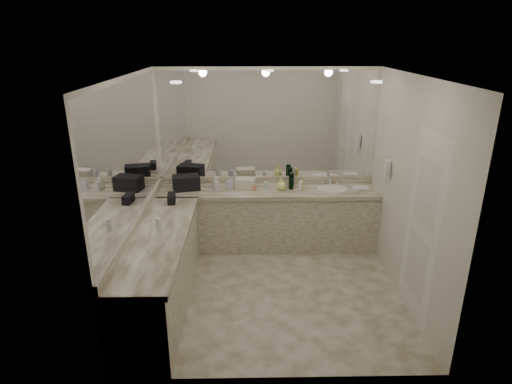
{
  "coord_description": "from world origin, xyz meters",
  "views": [
    {
      "loc": [
        -0.27,
        -4.65,
        2.99
      ],
      "look_at": [
        -0.18,
        0.4,
        1.15
      ],
      "focal_mm": 30.0,
      "sensor_mm": 36.0,
      "label": 1
    }
  ],
  "objects_px": {
    "sink": "(332,189)",
    "soap_bottle_a": "(215,180)",
    "black_toiletry_bag": "(186,182)",
    "cream_cosmetic_case": "(245,183)",
    "hand_towel": "(361,189)",
    "soap_bottle_c": "(281,184)",
    "soap_bottle_b": "(230,183)",
    "wall_phone": "(387,169)"
  },
  "relations": [
    {
      "from": "soap_bottle_b",
      "to": "wall_phone",
      "type": "bearing_deg",
      "value": -13.68
    },
    {
      "from": "sink",
      "to": "hand_towel",
      "type": "distance_m",
      "value": 0.41
    },
    {
      "from": "hand_towel",
      "to": "soap_bottle_c",
      "type": "height_order",
      "value": "soap_bottle_c"
    },
    {
      "from": "sink",
      "to": "cream_cosmetic_case",
      "type": "distance_m",
      "value": 1.27
    },
    {
      "from": "black_toiletry_bag",
      "to": "soap_bottle_c",
      "type": "distance_m",
      "value": 1.37
    },
    {
      "from": "cream_cosmetic_case",
      "to": "hand_towel",
      "type": "relative_size",
      "value": 1.25
    },
    {
      "from": "cream_cosmetic_case",
      "to": "soap_bottle_a",
      "type": "xyz_separation_m",
      "value": [
        -0.44,
        0.04,
        0.04
      ]
    },
    {
      "from": "soap_bottle_a",
      "to": "soap_bottle_c",
      "type": "xyz_separation_m",
      "value": [
        0.96,
        -0.1,
        -0.03
      ]
    },
    {
      "from": "sink",
      "to": "black_toiletry_bag",
      "type": "xyz_separation_m",
      "value": [
        -2.12,
        0.02,
        0.11
      ]
    },
    {
      "from": "soap_bottle_a",
      "to": "black_toiletry_bag",
      "type": "bearing_deg",
      "value": -172.64
    },
    {
      "from": "black_toiletry_bag",
      "to": "hand_towel",
      "type": "bearing_deg",
      "value": -1.52
    },
    {
      "from": "sink",
      "to": "black_toiletry_bag",
      "type": "bearing_deg",
      "value": 179.51
    },
    {
      "from": "cream_cosmetic_case",
      "to": "hand_towel",
      "type": "xyz_separation_m",
      "value": [
        1.67,
        -0.08,
        -0.06
      ]
    },
    {
      "from": "sink",
      "to": "black_toiletry_bag",
      "type": "distance_m",
      "value": 2.13
    },
    {
      "from": "sink",
      "to": "wall_phone",
      "type": "height_order",
      "value": "wall_phone"
    },
    {
      "from": "hand_towel",
      "to": "wall_phone",
      "type": "bearing_deg",
      "value": -66.1
    },
    {
      "from": "black_toiletry_bag",
      "to": "soap_bottle_a",
      "type": "xyz_separation_m",
      "value": [
        0.42,
        0.05,
        0.01
      ]
    },
    {
      "from": "hand_towel",
      "to": "soap_bottle_a",
      "type": "distance_m",
      "value": 2.12
    },
    {
      "from": "wall_phone",
      "to": "hand_towel",
      "type": "relative_size",
      "value": 1.07
    },
    {
      "from": "cream_cosmetic_case",
      "to": "soap_bottle_b",
      "type": "relative_size",
      "value": 1.5
    },
    {
      "from": "wall_phone",
      "to": "soap_bottle_a",
      "type": "height_order",
      "value": "wall_phone"
    },
    {
      "from": "soap_bottle_a",
      "to": "sink",
      "type": "bearing_deg",
      "value": -2.42
    },
    {
      "from": "wall_phone",
      "to": "black_toiletry_bag",
      "type": "distance_m",
      "value": 2.8
    },
    {
      "from": "sink",
      "to": "wall_phone",
      "type": "bearing_deg",
      "value": -39.57
    },
    {
      "from": "sink",
      "to": "soap_bottle_b",
      "type": "relative_size",
      "value": 2.35
    },
    {
      "from": "hand_towel",
      "to": "soap_bottle_b",
      "type": "relative_size",
      "value": 1.2
    },
    {
      "from": "hand_towel",
      "to": "soap_bottle_c",
      "type": "xyz_separation_m",
      "value": [
        -1.16,
        0.02,
        0.07
      ]
    },
    {
      "from": "black_toiletry_bag",
      "to": "soap_bottle_a",
      "type": "bearing_deg",
      "value": 7.36
    },
    {
      "from": "soap_bottle_b",
      "to": "sink",
      "type": "bearing_deg",
      "value": -0.4
    },
    {
      "from": "sink",
      "to": "wall_phone",
      "type": "relative_size",
      "value": 1.83
    },
    {
      "from": "wall_phone",
      "to": "cream_cosmetic_case",
      "type": "height_order",
      "value": "wall_phone"
    },
    {
      "from": "wall_phone",
      "to": "soap_bottle_b",
      "type": "height_order",
      "value": "wall_phone"
    },
    {
      "from": "sink",
      "to": "soap_bottle_a",
      "type": "bearing_deg",
      "value": 177.58
    },
    {
      "from": "soap_bottle_b",
      "to": "soap_bottle_c",
      "type": "xyz_separation_m",
      "value": [
        0.74,
        -0.04,
        -0.0
      ]
    },
    {
      "from": "hand_towel",
      "to": "soap_bottle_b",
      "type": "distance_m",
      "value": 1.9
    },
    {
      "from": "soap_bottle_a",
      "to": "soap_bottle_b",
      "type": "relative_size",
      "value": 1.27
    },
    {
      "from": "black_toiletry_bag",
      "to": "cream_cosmetic_case",
      "type": "distance_m",
      "value": 0.86
    },
    {
      "from": "soap_bottle_c",
      "to": "hand_towel",
      "type": "bearing_deg",
      "value": -0.94
    },
    {
      "from": "black_toiletry_bag",
      "to": "cream_cosmetic_case",
      "type": "bearing_deg",
      "value": 1.17
    },
    {
      "from": "sink",
      "to": "hand_towel",
      "type": "height_order",
      "value": "hand_towel"
    },
    {
      "from": "black_toiletry_bag",
      "to": "soap_bottle_b",
      "type": "relative_size",
      "value": 2.03
    },
    {
      "from": "hand_towel",
      "to": "soap_bottle_b",
      "type": "height_order",
      "value": "soap_bottle_b"
    }
  ]
}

